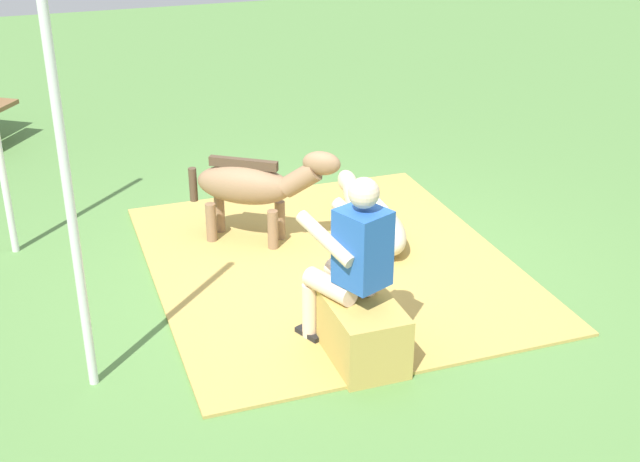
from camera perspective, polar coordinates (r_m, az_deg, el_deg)
The scene contains 7 objects.
ground_plane at distance 6.88m, azimuth 0.75°, elevation -2.98°, with size 24.00×24.00×0.00m, color #568442.
hay_patch at distance 7.03m, azimuth 0.70°, elevation -2.22°, with size 3.32×2.86×0.02m, color tan.
hay_bale at distance 5.73m, azimuth 2.93°, elevation -6.83°, with size 0.64×0.44×0.43m, color tan.
person_seated at distance 5.59m, azimuth 2.04°, elevation -1.80°, with size 0.72×0.57×1.31m.
pony_standing at distance 7.22m, azimuth -4.44°, elevation 3.05°, with size 0.91×1.17×0.90m.
pony_lying at distance 7.37m, azimuth 3.54°, elevation 0.62°, with size 1.33×0.42×0.42m.
tent_pole_left at distance 5.20m, azimuth -16.44°, elevation 1.89°, with size 0.06×0.06×2.57m, color silver.
Camera 1 is at (-5.69, 2.09, 3.26)m, focal length 47.75 mm.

